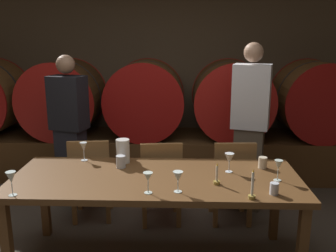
# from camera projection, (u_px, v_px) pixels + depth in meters

# --- Properties ---
(back_wall) EXTENTS (6.39, 0.24, 2.84)m
(back_wall) POSITION_uv_depth(u_px,v_px,m) (150.00, 67.00, 5.43)
(back_wall) COLOR brown
(back_wall) RESTS_ON ground
(barrel_shelf) EXTENTS (5.75, 0.90, 0.55)m
(barrel_shelf) POSITION_uv_depth(u_px,v_px,m) (148.00, 154.00, 5.17)
(barrel_shelf) COLOR brown
(barrel_shelf) RESTS_ON ground
(wine_barrel_left) EXTENTS (1.01, 0.89, 1.01)m
(wine_barrel_left) POSITION_uv_depth(u_px,v_px,m) (64.00, 98.00, 5.02)
(wine_barrel_left) COLOR #513319
(wine_barrel_left) RESTS_ON barrel_shelf
(wine_barrel_center) EXTENTS (1.01, 0.89, 1.01)m
(wine_barrel_center) POSITION_uv_depth(u_px,v_px,m) (146.00, 99.00, 4.98)
(wine_barrel_center) COLOR brown
(wine_barrel_center) RESTS_ON barrel_shelf
(wine_barrel_right) EXTENTS (1.01, 0.89, 1.01)m
(wine_barrel_right) POSITION_uv_depth(u_px,v_px,m) (231.00, 99.00, 4.95)
(wine_barrel_right) COLOR brown
(wine_barrel_right) RESTS_ON barrel_shelf
(wine_barrel_far_right) EXTENTS (1.01, 0.89, 1.01)m
(wine_barrel_far_right) POSITION_uv_depth(u_px,v_px,m) (315.00, 100.00, 4.91)
(wine_barrel_far_right) COLOR brown
(wine_barrel_far_right) RESTS_ON barrel_shelf
(dining_table) EXTENTS (2.32, 0.92, 0.77)m
(dining_table) POSITION_uv_depth(u_px,v_px,m) (156.00, 184.00, 3.05)
(dining_table) COLOR brown
(dining_table) RESTS_ON ground
(chair_left) EXTENTS (0.44, 0.44, 0.88)m
(chair_left) POSITION_uv_depth(u_px,v_px,m) (91.00, 175.00, 3.82)
(chair_left) COLOR olive
(chair_left) RESTS_ON ground
(chair_center) EXTENTS (0.44, 0.44, 0.88)m
(chair_center) POSITION_uv_depth(u_px,v_px,m) (161.00, 178.00, 3.75)
(chair_center) COLOR olive
(chair_center) RESTS_ON ground
(chair_right) EXTENTS (0.42, 0.42, 0.88)m
(chair_right) POSITION_uv_depth(u_px,v_px,m) (232.00, 178.00, 3.76)
(chair_right) COLOR olive
(chair_right) RESTS_ON ground
(guest_left) EXTENTS (0.43, 0.34, 1.67)m
(guest_left) POSITION_uv_depth(u_px,v_px,m) (70.00, 130.00, 4.14)
(guest_left) COLOR black
(guest_left) RESTS_ON ground
(guest_right) EXTENTS (0.43, 0.34, 1.80)m
(guest_right) POSITION_uv_depth(u_px,v_px,m) (250.00, 127.00, 3.99)
(guest_right) COLOR brown
(guest_right) RESTS_ON ground
(candle_left) EXTENTS (0.05, 0.05, 0.17)m
(candle_left) POSITION_uv_depth(u_px,v_px,m) (217.00, 179.00, 2.87)
(candle_left) COLOR olive
(candle_left) RESTS_ON dining_table
(candle_right) EXTENTS (0.05, 0.05, 0.22)m
(candle_right) POSITION_uv_depth(u_px,v_px,m) (252.00, 190.00, 2.61)
(candle_right) COLOR olive
(candle_right) RESTS_ON dining_table
(pitcher) EXTENTS (0.12, 0.12, 0.21)m
(pitcher) POSITION_uv_depth(u_px,v_px,m) (123.00, 151.00, 3.34)
(pitcher) COLOR white
(pitcher) RESTS_ON dining_table
(wine_glass_far_left) EXTENTS (0.07, 0.07, 0.18)m
(wine_glass_far_left) POSITION_uv_depth(u_px,v_px,m) (11.00, 178.00, 2.65)
(wine_glass_far_left) COLOR silver
(wine_glass_far_left) RESTS_ON dining_table
(wine_glass_left) EXTENTS (0.06, 0.06, 0.17)m
(wine_glass_left) POSITION_uv_depth(u_px,v_px,m) (84.00, 147.00, 3.39)
(wine_glass_left) COLOR white
(wine_glass_left) RESTS_ON dining_table
(wine_glass_center_left) EXTENTS (0.07, 0.07, 0.16)m
(wine_glass_center_left) POSITION_uv_depth(u_px,v_px,m) (148.00, 178.00, 2.69)
(wine_glass_center_left) COLOR silver
(wine_glass_center_left) RESTS_ON dining_table
(wine_glass_center_right) EXTENTS (0.08, 0.08, 0.16)m
(wine_glass_center_right) POSITION_uv_depth(u_px,v_px,m) (178.00, 177.00, 2.71)
(wine_glass_center_right) COLOR silver
(wine_glass_center_right) RESTS_ON dining_table
(wine_glass_right) EXTENTS (0.08, 0.08, 0.16)m
(wine_glass_right) POSITION_uv_depth(u_px,v_px,m) (229.00, 159.00, 3.11)
(wine_glass_right) COLOR white
(wine_glass_right) RESTS_ON dining_table
(wine_glass_far_right) EXTENTS (0.07, 0.07, 0.17)m
(wine_glass_far_right) POSITION_uv_depth(u_px,v_px,m) (278.00, 166.00, 2.93)
(wine_glass_far_right) COLOR silver
(wine_glass_far_right) RESTS_ON dining_table
(cup_left) EXTENTS (0.08, 0.08, 0.11)m
(cup_left) POSITION_uv_depth(u_px,v_px,m) (121.00, 162.00, 3.23)
(cup_left) COLOR silver
(cup_left) RESTS_ON dining_table
(cup_center) EXTENTS (0.06, 0.06, 0.09)m
(cup_center) POSITION_uv_depth(u_px,v_px,m) (274.00, 189.00, 2.69)
(cup_center) COLOR silver
(cup_center) RESTS_ON dining_table
(cup_right) EXTENTS (0.07, 0.07, 0.10)m
(cup_right) POSITION_uv_depth(u_px,v_px,m) (263.00, 163.00, 3.22)
(cup_right) COLOR beige
(cup_right) RESTS_ON dining_table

